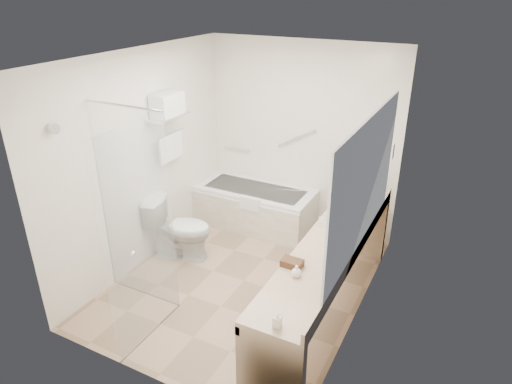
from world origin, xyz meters
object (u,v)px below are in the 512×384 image
at_px(bathtub, 255,207).
at_px(water_bottle_left, 354,194).
at_px(vanity_counter, 329,263).
at_px(toilet, 180,229).
at_px(amenity_basket, 292,263).

bearing_deg(bathtub, water_bottle_left, -14.18).
relative_size(vanity_counter, water_bottle_left, 12.89).
bearing_deg(water_bottle_left, toilet, -158.16).
bearing_deg(amenity_basket, vanity_counter, 69.40).
bearing_deg(bathtub, toilet, -111.74).
relative_size(vanity_counter, amenity_basket, 14.55).
distance_m(toilet, amenity_basket, 2.00).
relative_size(bathtub, vanity_counter, 0.59).
relative_size(bathtub, amenity_basket, 8.62).
relative_size(amenity_basket, water_bottle_left, 0.89).
distance_m(bathtub, toilet, 1.22).
bearing_deg(bathtub, vanity_counter, -42.35).
xyz_separation_m(amenity_basket, water_bottle_left, (0.11, 1.51, 0.06)).
bearing_deg(toilet, water_bottle_left, -83.90).
xyz_separation_m(vanity_counter, amenity_basket, (-0.18, -0.49, 0.24)).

